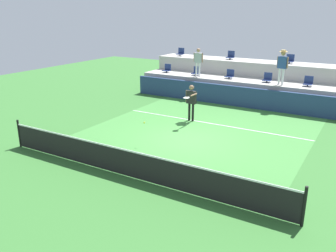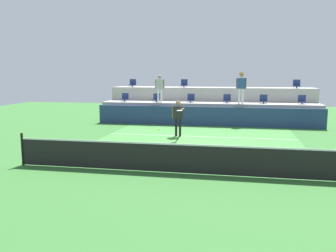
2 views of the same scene
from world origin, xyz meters
The scene contains 21 objects.
ground_plane centered at (0.00, 0.00, 0.00)m, with size 40.00×40.00×0.00m, color #336B2D.
court_inner_paint centered at (0.00, 1.00, 0.00)m, with size 9.00×10.00×0.01m, color #3D7F38.
court_service_line centered at (0.00, 2.40, 0.01)m, with size 9.00×0.06×0.00m, color white.
tennis_net centered at (0.00, -4.00, 0.50)m, with size 10.48×0.08×1.07m.
sponsor_backboard centered at (0.00, 6.00, 0.55)m, with size 13.00×0.16×1.10m, color navy.
seating_tier_lower centered at (0.00, 7.30, 0.62)m, with size 13.00×1.80×1.25m, color #ADAAA3.
seating_tier_upper centered at (0.00, 9.10, 1.05)m, with size 13.00×1.80×2.10m, color #ADAAA3.
stadium_chair_lower_far_left centered at (-5.30, 7.23, 1.46)m, with size 0.44×0.40×0.52m.
stadium_chair_lower_left centered at (-3.24, 7.23, 1.46)m, with size 0.44×0.40×0.52m.
stadium_chair_lower_mid_left centered at (-1.09, 7.23, 1.46)m, with size 0.44×0.40×0.52m.
stadium_chair_lower_mid_right centered at (1.10, 7.23, 1.46)m, with size 0.44×0.40×0.52m.
stadium_chair_lower_right centered at (3.22, 7.23, 1.46)m, with size 0.44×0.40×0.52m.
stadium_chair_lower_far_right centered at (5.37, 7.23, 1.46)m, with size 0.44×0.40×0.52m.
stadium_chair_upper_far_left centered at (-5.32, 9.03, 2.31)m, with size 0.44×0.40×0.52m.
stadium_chair_upper_left centered at (-1.78, 9.03, 2.31)m, with size 0.44×0.40×0.52m.
stadium_chair_upper_right centered at (1.81, 9.03, 2.31)m, with size 0.44×0.40×0.52m.
stadium_chair_upper_far_right centered at (5.32, 9.03, 2.31)m, with size 0.44×0.40×0.52m.
tennis_player centered at (-1.05, 2.28, 1.06)m, with size 0.66×1.22×1.73m.
spectator_leaning_on_rail centered at (-2.95, 6.85, 2.24)m, with size 0.59×0.24×1.65m.
spectator_with_hat centered at (1.91, 6.85, 2.38)m, with size 0.61×0.49×1.82m.
tennis_ball centered at (-1.18, -1.41, 0.90)m, with size 0.07×0.07×0.07m.
Camera 2 is at (1.68, -14.27, 3.00)m, focal length 37.86 mm.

